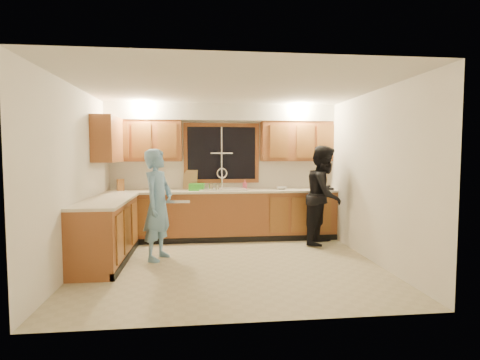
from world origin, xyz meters
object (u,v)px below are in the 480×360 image
at_px(man, 158,204).
at_px(woman, 324,195).
at_px(sink, 223,193).
at_px(soap_bottle, 245,184).
at_px(knife_block, 121,185).
at_px(stove, 96,240).
at_px(dish_crate, 197,187).
at_px(bowl, 282,188).
at_px(dishwasher, 177,218).

xyz_separation_m(man, woman, (2.80, 0.66, 0.03)).
height_order(sink, soap_bottle, sink).
bearing_deg(knife_block, stove, -111.20).
xyz_separation_m(knife_block, dish_crate, (1.37, -0.09, -0.04)).
distance_m(stove, man, 1.03).
height_order(man, bowl, man).
relative_size(man, dish_crate, 6.22).
bearing_deg(dishwasher, stove, -117.69).
relative_size(sink, knife_block, 4.05).
distance_m(man, soap_bottle, 2.05).
xyz_separation_m(stove, dish_crate, (1.32, 1.79, 0.53)).
bearing_deg(sink, man, -130.31).
xyz_separation_m(man, dish_crate, (0.57, 1.20, 0.15)).
bearing_deg(bowl, dishwasher, 179.28).
bearing_deg(stove, soap_bottle, 41.74).
distance_m(dishwasher, dish_crate, 0.68).
distance_m(woman, soap_bottle, 1.52).
bearing_deg(knife_block, woman, -32.65).
bearing_deg(knife_block, dish_crate, -26.34).
distance_m(stove, woman, 3.78).
relative_size(sink, bowl, 4.22).
relative_size(woman, dish_crate, 6.48).
distance_m(woman, bowl, 0.84).
xyz_separation_m(knife_block, soap_bottle, (2.29, 0.12, -0.02)).
relative_size(knife_block, bowl, 1.04).
relative_size(stove, soap_bottle, 5.24).
distance_m(man, dish_crate, 1.34).
bearing_deg(dishwasher, man, -99.27).
distance_m(dishwasher, knife_block, 1.18).
relative_size(man, bowl, 8.16).
bearing_deg(soap_bottle, sink, -158.65).
bearing_deg(dish_crate, man, -115.42).
bearing_deg(soap_bottle, bowl, -17.44).
bearing_deg(dishwasher, sink, 0.99).
bearing_deg(bowl, man, -150.92).
relative_size(man, soap_bottle, 9.66).
xyz_separation_m(stove, woman, (3.55, 1.25, 0.42)).
xyz_separation_m(soap_bottle, bowl, (0.67, -0.21, -0.06)).
distance_m(knife_block, soap_bottle, 2.29).
xyz_separation_m(woman, bowl, (-0.64, 0.54, 0.08)).
bearing_deg(dish_crate, knife_block, 176.39).
xyz_separation_m(stove, soap_bottle, (2.24, 2.00, 0.56)).
xyz_separation_m(dishwasher, stove, (-0.95, -1.81, 0.04)).
bearing_deg(dish_crate, sink, 4.36).
relative_size(stove, dish_crate, 3.37).
distance_m(woman, dish_crate, 2.29).
bearing_deg(soap_bottle, knife_block, -176.98).
distance_m(soap_bottle, bowl, 0.70).
bearing_deg(dishwasher, soap_bottle, 8.20).
relative_size(man, woman, 0.96).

